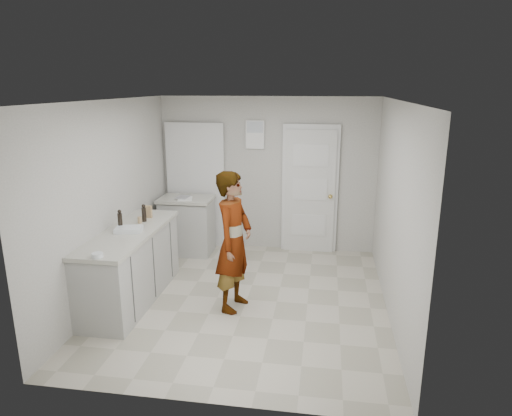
% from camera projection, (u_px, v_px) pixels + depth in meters
% --- Properties ---
extents(ground, '(4.00, 4.00, 0.00)m').
position_uv_depth(ground, '(247.00, 300.00, 5.87)').
color(ground, '#9E9985').
rests_on(ground, ground).
extents(room_shell, '(4.00, 4.00, 4.00)m').
position_uv_depth(room_shell, '(256.00, 188.00, 7.48)').
color(room_shell, '#A3A29A').
rests_on(room_shell, ground).
extents(main_counter, '(0.64, 1.96, 0.93)m').
position_uv_depth(main_counter, '(131.00, 268.00, 5.78)').
color(main_counter, '#AEAFAA').
rests_on(main_counter, ground).
extents(side_counter, '(0.84, 0.61, 0.93)m').
position_uv_depth(side_counter, '(187.00, 227.00, 7.41)').
color(side_counter, '#AEAFAA').
rests_on(side_counter, ground).
extents(person, '(0.54, 0.70, 1.71)m').
position_uv_depth(person, '(234.00, 242.00, 5.46)').
color(person, silver).
rests_on(person, ground).
extents(cake_mix_box, '(0.10, 0.05, 0.17)m').
position_uv_depth(cake_mix_box, '(148.00, 212.00, 6.18)').
color(cake_mix_box, '#926F49').
rests_on(cake_mix_box, main_counter).
extents(spice_jar, '(0.05, 0.05, 0.08)m').
position_uv_depth(spice_jar, '(140.00, 220.00, 5.94)').
color(spice_jar, tan).
rests_on(spice_jar, main_counter).
extents(oil_cruet_a, '(0.06, 0.06, 0.24)m').
position_uv_depth(oil_cruet_a, '(144.00, 213.00, 6.00)').
color(oil_cruet_a, black).
rests_on(oil_cruet_a, main_counter).
extents(oil_cruet_b, '(0.06, 0.06, 0.26)m').
position_uv_depth(oil_cruet_b, '(120.00, 220.00, 5.67)').
color(oil_cruet_b, black).
rests_on(oil_cruet_b, main_counter).
extents(baking_dish, '(0.35, 0.28, 0.06)m').
position_uv_depth(baking_dish, '(129.00, 230.00, 5.61)').
color(baking_dish, silver).
rests_on(baking_dish, main_counter).
extents(egg_bowl, '(0.12, 0.12, 0.05)m').
position_uv_depth(egg_bowl, '(97.00, 255.00, 4.77)').
color(egg_bowl, silver).
rests_on(egg_bowl, main_counter).
extents(papers, '(0.29, 0.33, 0.01)m').
position_uv_depth(papers, '(185.00, 199.00, 7.21)').
color(papers, white).
rests_on(papers, side_counter).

